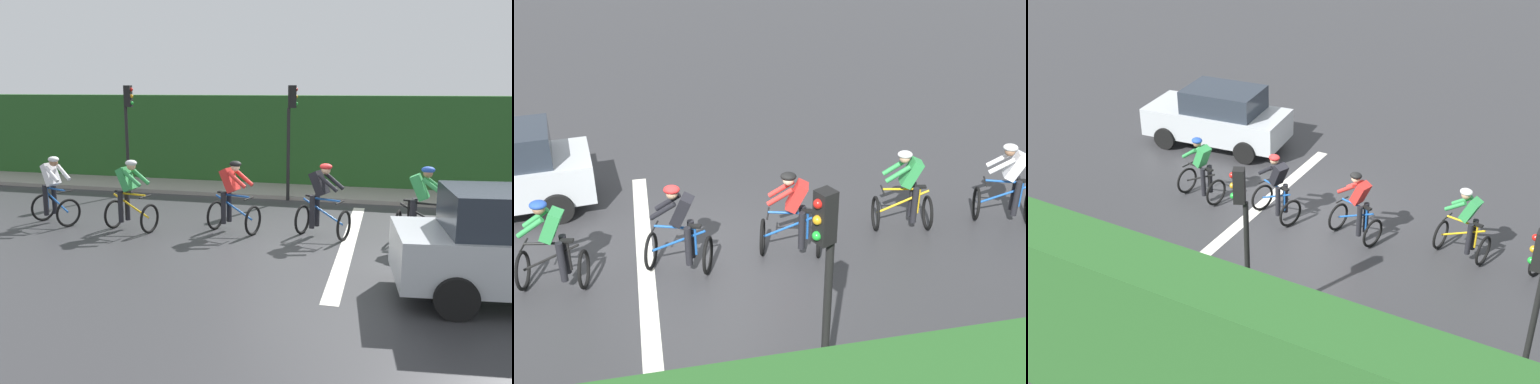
% 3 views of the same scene
% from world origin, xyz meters
% --- Properties ---
extents(ground_plane, '(80.00, 80.00, 0.00)m').
position_xyz_m(ground_plane, '(0.00, 0.00, 0.00)').
color(ground_plane, '#333335').
extents(road_marking_stop_line, '(7.00, 0.30, 0.01)m').
position_xyz_m(road_marking_stop_line, '(0.00, -1.05, 0.00)').
color(road_marking_stop_line, silver).
rests_on(road_marking_stop_line, ground).
extents(cyclist_lead, '(1.02, 1.25, 1.66)m').
position_xyz_m(cyclist_lead, '(-0.08, 6.06, 0.80)').
color(cyclist_lead, black).
rests_on(cyclist_lead, ground).
extents(cyclist_second, '(0.87, 1.19, 1.66)m').
position_xyz_m(cyclist_second, '(-0.21, 3.97, 0.80)').
color(cyclist_second, black).
rests_on(cyclist_second, ground).
extents(cyclist_mid, '(0.95, 1.22, 1.66)m').
position_xyz_m(cyclist_mid, '(0.23, 1.62, 0.80)').
color(cyclist_mid, black).
rests_on(cyclist_mid, ground).
extents(cyclist_fourth, '(1.00, 1.24, 1.66)m').
position_xyz_m(cyclist_fourth, '(0.32, -0.41, 0.80)').
color(cyclist_fourth, black).
rests_on(cyclist_fourth, ground).
extents(cyclist_trailing, '(0.85, 1.18, 1.66)m').
position_xyz_m(cyclist_trailing, '(0.39, -2.53, 0.80)').
color(cyclist_trailing, black).
rests_on(cyclist_trailing, ground).
extents(traffic_light_near_crossing, '(0.27, 0.30, 3.34)m').
position_xyz_m(traffic_light_near_crossing, '(4.08, 1.02, 2.22)').
color(traffic_light_near_crossing, black).
rests_on(traffic_light_near_crossing, ground).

